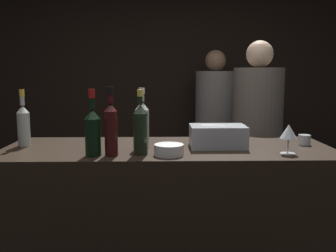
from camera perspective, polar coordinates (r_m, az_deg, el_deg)
The scene contains 13 objects.
wall_back_chalkboard at distance 4.21m, azimuth -0.60°, elevation 6.47°, with size 6.40×0.06×2.80m.
bar_counter at distance 2.36m, azimuth 0.02°, elevation -16.41°, with size 1.91×0.69×1.10m.
ice_bin_with_bottles at distance 2.20m, azimuth 7.71°, elevation -1.38°, with size 0.33×0.21×0.13m.
bowl_white at distance 1.98m, azimuth 0.22°, elevation -3.59°, with size 0.16×0.16×0.06m.
wine_glass at distance 2.09m, azimuth 17.90°, elevation -0.94°, with size 0.09×0.09×0.16m.
candle_votive at distance 2.40m, azimuth 20.07°, elevation -1.98°, with size 0.07×0.07×0.06m.
rose_wine_bottle at distance 2.36m, azimuth -21.16°, elevation 0.34°, with size 0.07×0.07×0.34m.
champagne_bottle at distance 1.98m, azimuth -4.23°, elevation -0.31°, with size 0.08×0.08×0.35m.
white_wine_bottle at distance 2.13m, azimuth -3.97°, elevation 0.40°, with size 0.08×0.08×0.35m.
red_wine_bottle_burgundy at distance 1.98m, azimuth -11.40°, elevation -0.62°, with size 0.08×0.08×0.35m.
red_wine_bottle_black_foil at distance 1.96m, azimuth -8.68°, elevation -0.11°, with size 0.07×0.07×0.36m.
person_in_hoodie at distance 3.89m, azimuth 7.08°, elevation -0.11°, with size 0.40×0.40×1.75m.
person_blond_tee at distance 3.10m, azimuth 13.37°, elevation -2.13°, with size 0.40×0.40×1.77m.
Camera 1 is at (-0.05, -1.80, 1.54)m, focal length 40.00 mm.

